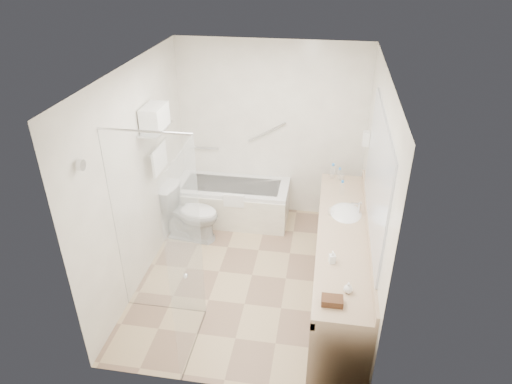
# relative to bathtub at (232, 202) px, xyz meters

# --- Properties ---
(floor) EXTENTS (3.20, 3.20, 0.00)m
(floor) POSITION_rel_bathtub_xyz_m (0.50, -1.24, -0.28)
(floor) COLOR tan
(floor) RESTS_ON ground
(ceiling) EXTENTS (2.60, 3.20, 0.10)m
(ceiling) POSITION_rel_bathtub_xyz_m (0.50, -1.24, 2.22)
(ceiling) COLOR silver
(ceiling) RESTS_ON wall_back
(wall_back) EXTENTS (2.60, 0.10, 2.50)m
(wall_back) POSITION_rel_bathtub_xyz_m (0.50, 0.36, 0.97)
(wall_back) COLOR white
(wall_back) RESTS_ON ground
(wall_front) EXTENTS (2.60, 0.10, 2.50)m
(wall_front) POSITION_rel_bathtub_xyz_m (0.50, -2.84, 0.97)
(wall_front) COLOR white
(wall_front) RESTS_ON ground
(wall_left) EXTENTS (0.10, 3.20, 2.50)m
(wall_left) POSITION_rel_bathtub_xyz_m (-0.80, -1.24, 0.97)
(wall_left) COLOR white
(wall_left) RESTS_ON ground
(wall_right) EXTENTS (0.10, 3.20, 2.50)m
(wall_right) POSITION_rel_bathtub_xyz_m (1.80, -1.24, 0.97)
(wall_right) COLOR white
(wall_right) RESTS_ON ground
(bathtub) EXTENTS (1.60, 0.73, 0.59)m
(bathtub) POSITION_rel_bathtub_xyz_m (0.00, 0.00, 0.00)
(bathtub) COLOR silver
(bathtub) RESTS_ON floor
(grab_bar_short) EXTENTS (0.40, 0.03, 0.03)m
(grab_bar_short) POSITION_rel_bathtub_xyz_m (-0.45, 0.32, 0.67)
(grab_bar_short) COLOR silver
(grab_bar_short) RESTS_ON wall_back
(grab_bar_long) EXTENTS (0.53, 0.03, 0.33)m
(grab_bar_long) POSITION_rel_bathtub_xyz_m (0.45, 0.32, 0.97)
(grab_bar_long) COLOR silver
(grab_bar_long) RESTS_ON wall_back
(shower_enclosure) EXTENTS (0.96, 0.91, 2.11)m
(shower_enclosure) POSITION_rel_bathtub_xyz_m (-0.13, -2.16, 0.79)
(shower_enclosure) COLOR silver
(shower_enclosure) RESTS_ON floor
(towel_shelf) EXTENTS (0.24, 0.55, 0.81)m
(towel_shelf) POSITION_rel_bathtub_xyz_m (-0.67, -0.89, 1.48)
(towel_shelf) COLOR silver
(towel_shelf) RESTS_ON wall_left
(vanity_counter) EXTENTS (0.55, 2.70, 0.95)m
(vanity_counter) POSITION_rel_bathtub_xyz_m (1.52, -1.39, 0.36)
(vanity_counter) COLOR tan
(vanity_counter) RESTS_ON floor
(sink) EXTENTS (0.40, 0.52, 0.14)m
(sink) POSITION_rel_bathtub_xyz_m (1.55, -0.99, 0.54)
(sink) COLOR silver
(sink) RESTS_ON vanity_counter
(faucet) EXTENTS (0.03, 0.03, 0.14)m
(faucet) POSITION_rel_bathtub_xyz_m (1.70, -0.99, 0.65)
(faucet) COLOR silver
(faucet) RESTS_ON vanity_counter
(mirror) EXTENTS (0.02, 2.00, 1.20)m
(mirror) POSITION_rel_bathtub_xyz_m (1.79, -1.39, 1.27)
(mirror) COLOR #ACB0B9
(mirror) RESTS_ON wall_right
(hairdryer_unit) EXTENTS (0.08, 0.10, 0.18)m
(hairdryer_unit) POSITION_rel_bathtub_xyz_m (1.75, -0.19, 1.17)
(hairdryer_unit) COLOR silver
(hairdryer_unit) RESTS_ON wall_right
(toilet) EXTENTS (0.83, 0.53, 0.76)m
(toilet) POSITION_rel_bathtub_xyz_m (-0.45, -0.56, 0.11)
(toilet) COLOR silver
(toilet) RESTS_ON floor
(amenity_basket) EXTENTS (0.19, 0.13, 0.06)m
(amenity_basket) POSITION_rel_bathtub_xyz_m (1.42, -2.51, 0.61)
(amenity_basket) COLOR #4C2D1B
(amenity_basket) RESTS_ON vanity_counter
(soap_bottle_a) EXTENTS (0.09, 0.14, 0.06)m
(soap_bottle_a) POSITION_rel_bathtub_xyz_m (1.41, -1.94, 0.61)
(soap_bottle_a) COLOR silver
(soap_bottle_a) RESTS_ON vanity_counter
(soap_bottle_b) EXTENTS (0.09, 0.11, 0.08)m
(soap_bottle_b) POSITION_rel_bathtub_xyz_m (1.56, -2.35, 0.62)
(soap_bottle_b) COLOR silver
(soap_bottle_b) RESTS_ON vanity_counter
(water_bottle_left) EXTENTS (0.05, 0.05, 0.18)m
(water_bottle_left) POSITION_rel_bathtub_xyz_m (1.47, -0.19, 0.66)
(water_bottle_left) COLOR silver
(water_bottle_left) RESTS_ON vanity_counter
(water_bottle_mid) EXTENTS (0.06, 0.06, 0.19)m
(water_bottle_mid) POSITION_rel_bathtub_xyz_m (1.50, -0.57, 0.66)
(water_bottle_mid) COLOR silver
(water_bottle_mid) RESTS_ON vanity_counter
(water_bottle_right) EXTENTS (0.06, 0.06, 0.21)m
(water_bottle_right) POSITION_rel_bathtub_xyz_m (1.38, -0.14, 0.67)
(water_bottle_right) COLOR silver
(water_bottle_right) RESTS_ON vanity_counter
(drinking_glass_near) EXTENTS (0.07, 0.07, 0.08)m
(drinking_glass_near) POSITION_rel_bathtub_xyz_m (1.51, -0.18, 0.61)
(drinking_glass_near) COLOR silver
(drinking_glass_near) RESTS_ON vanity_counter
(drinking_glass_far) EXTENTS (0.08, 0.08, 0.09)m
(drinking_glass_far) POSITION_rel_bathtub_xyz_m (1.38, -1.06, 0.62)
(drinking_glass_far) COLOR silver
(drinking_glass_far) RESTS_ON vanity_counter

